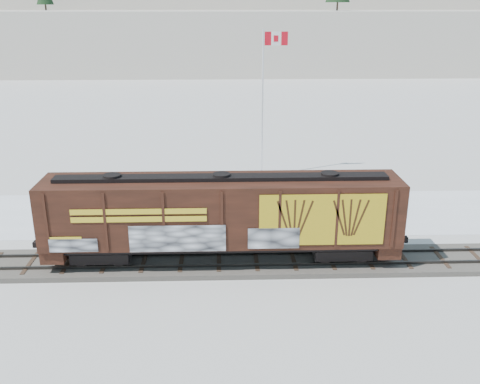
{
  "coord_description": "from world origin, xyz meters",
  "views": [
    {
      "loc": [
        -1.67,
        -25.78,
        13.23
      ],
      "look_at": [
        -0.78,
        3.0,
        3.09
      ],
      "focal_mm": 40.0,
      "sensor_mm": 36.0,
      "label": 1
    }
  ],
  "objects_px": {
    "hopper_railcar": "(222,213)",
    "car_dark": "(368,198)",
    "flagpole": "(264,125)",
    "car_white": "(177,204)",
    "car_silver": "(210,211)"
  },
  "relations": [
    {
      "from": "hopper_railcar",
      "to": "car_silver",
      "type": "distance_m",
      "value": 6.13
    },
    {
      "from": "hopper_railcar",
      "to": "car_dark",
      "type": "relative_size",
      "value": 4.03
    },
    {
      "from": "car_dark",
      "to": "car_white",
      "type": "bearing_deg",
      "value": 118.78
    },
    {
      "from": "flagpole",
      "to": "car_silver",
      "type": "relative_size",
      "value": 2.3
    },
    {
      "from": "flagpole",
      "to": "car_white",
      "type": "xyz_separation_m",
      "value": [
        -6.25,
        -8.41,
        -3.44
      ]
    },
    {
      "from": "car_dark",
      "to": "flagpole",
      "type": "bearing_deg",
      "value": 66.28
    },
    {
      "from": "car_silver",
      "to": "car_dark",
      "type": "xyz_separation_m",
      "value": [
        10.74,
        2.56,
        -0.19
      ]
    },
    {
      "from": "hopper_railcar",
      "to": "car_silver",
      "type": "xyz_separation_m",
      "value": [
        -0.79,
        5.7,
        -2.11
      ]
    },
    {
      "from": "hopper_railcar",
      "to": "flagpole",
      "type": "relative_size",
      "value": 1.6
    },
    {
      "from": "hopper_railcar",
      "to": "flagpole",
      "type": "height_order",
      "value": "flagpole"
    },
    {
      "from": "flagpole",
      "to": "car_silver",
      "type": "bearing_deg",
      "value": -112.37
    },
    {
      "from": "hopper_railcar",
      "to": "car_dark",
      "type": "bearing_deg",
      "value": 39.72
    },
    {
      "from": "hopper_railcar",
      "to": "flagpole",
      "type": "distance_m",
      "value": 15.99
    },
    {
      "from": "hopper_railcar",
      "to": "car_dark",
      "type": "height_order",
      "value": "hopper_railcar"
    },
    {
      "from": "hopper_railcar",
      "to": "flagpole",
      "type": "xyz_separation_m",
      "value": [
        3.28,
        15.6,
        1.26
      ]
    }
  ]
}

